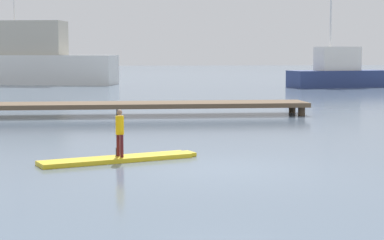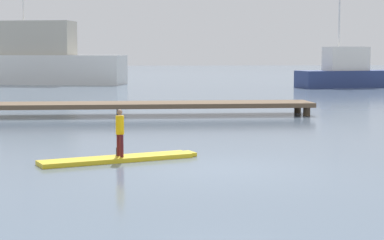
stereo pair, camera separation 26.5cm
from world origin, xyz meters
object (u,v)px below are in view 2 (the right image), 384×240
Objects in this scene: paddleboard_near at (120,159)px; fishing_boat_white_large at (34,62)px; fishing_boat_green_midground at (347,73)px; paddler_child_solo at (120,130)px.

paddleboard_near is 40.22m from fishing_boat_white_large.
fishing_boat_white_large is 24.46m from fishing_boat_green_midground.
fishing_boat_white_large is at bearing 162.25° from fishing_boat_green_midground.
fishing_boat_green_midground is (23.29, -7.46, -0.76)m from fishing_boat_white_large.
paddler_child_solo is at bearing -79.52° from fishing_boat_white_large.
fishing_boat_white_large reaches higher than paddleboard_near.
paddleboard_near is 0.25× the size of fishing_boat_white_large.
paddleboard_near is 0.48× the size of fishing_boat_green_midground.
paddleboard_near is at bearing -79.54° from fishing_boat_white_large.
fishing_boat_green_midground is (15.99, 32.06, 0.99)m from paddleboard_near.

